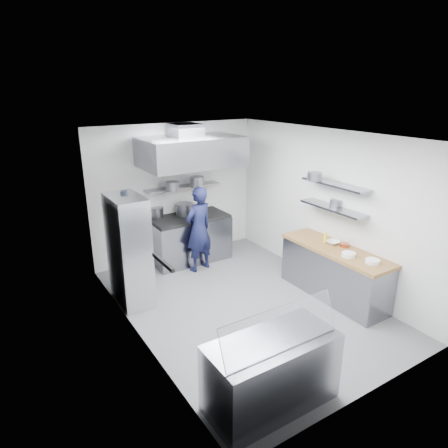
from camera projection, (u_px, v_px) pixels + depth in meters
floor at (243, 304)px, 6.73m from camera, size 5.00×5.00×0.00m
ceiling at (246, 135)px, 5.82m from camera, size 5.00×5.00×0.00m
wall_back at (175, 192)px, 8.28m from camera, size 3.60×2.80×0.02m
wall_front at (377, 291)px, 4.27m from camera, size 3.60×2.80×0.02m
wall_left at (135, 249)px, 5.37m from camera, size 2.80×5.00×0.02m
wall_right at (326, 208)px, 7.18m from camera, size 2.80×5.00×0.02m
gas_range at (190, 239)px, 8.32m from camera, size 1.60×0.80×0.90m
cooktop at (189, 218)px, 8.16m from camera, size 1.57×0.78×0.06m
stock_pot_left at (157, 212)px, 8.09m from camera, size 0.26×0.26×0.20m
stock_pot_mid at (185, 209)px, 8.22m from camera, size 0.38×0.38×0.24m
over_range_shelf at (183, 187)px, 8.16m from camera, size 1.60×0.30×0.04m
shelf_pot_a at (173, 186)px, 7.78m from camera, size 0.27×0.27×0.18m
shelf_pot_b at (197, 182)px, 8.04m from camera, size 0.28×0.28×0.22m
extractor_hood at (191, 152)px, 7.57m from camera, size 1.90×1.15×0.55m
hood_duct at (185, 130)px, 7.63m from camera, size 0.55×0.55×0.24m
red_firebox at (117, 200)px, 7.59m from camera, size 0.22×0.10×0.26m
chef at (199, 229)px, 7.74m from camera, size 0.69×0.53×1.69m
wire_rack at (129, 250)px, 6.55m from camera, size 0.50×0.90×1.85m
rack_bin_a at (131, 259)px, 6.52m from camera, size 0.14×0.18×0.16m
rack_bin_b at (123, 226)px, 6.57m from camera, size 0.14×0.18×0.16m
rack_jar at (124, 196)px, 6.41m from camera, size 0.12×0.12×0.18m
knife_strip at (163, 262)px, 4.61m from camera, size 0.04×0.55×0.05m
prep_counter_base at (334, 274)px, 6.86m from camera, size 0.62×2.00×0.84m
prep_counter_top at (336, 250)px, 6.71m from camera, size 0.65×2.04×0.06m
plate_stack_a at (373, 261)px, 6.13m from camera, size 0.22×0.22×0.06m
plate_stack_b at (349, 254)px, 6.37m from camera, size 0.22×0.22×0.06m
copper_pan at (345, 245)px, 6.75m from camera, size 0.16×0.16×0.06m
squeeze_bottle at (325, 238)px, 6.91m from camera, size 0.06×0.06×0.18m
mixing_bowl at (333, 242)px, 6.88m from camera, size 0.24×0.24×0.06m
wall_shelf_lower at (333, 208)px, 6.83m from camera, size 0.30×1.30×0.04m
wall_shelf_upper at (335, 184)px, 6.69m from camera, size 0.30×1.30×0.04m
shelf_pot_c at (336, 202)px, 6.90m from camera, size 0.22×0.22×0.10m
shelf_pot_d at (315, 176)px, 6.85m from camera, size 0.25×0.25×0.14m
display_case at (271, 372)px, 4.49m from camera, size 1.50×0.70×0.85m
display_glass at (281, 329)px, 4.18m from camera, size 1.47×0.19×0.42m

